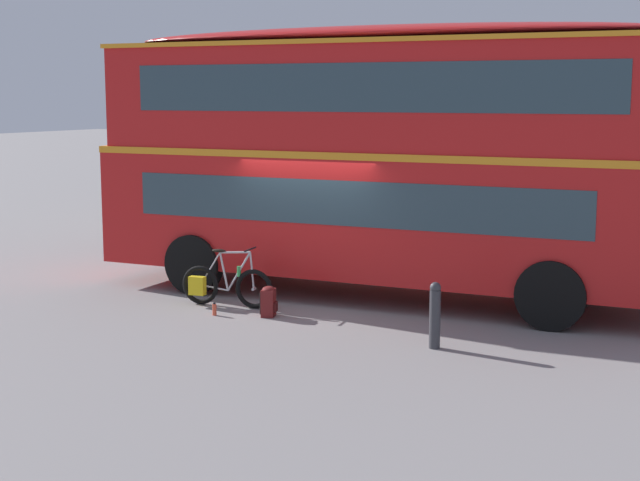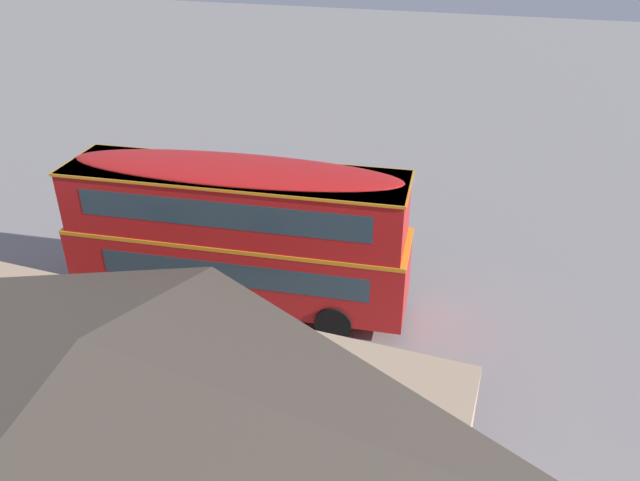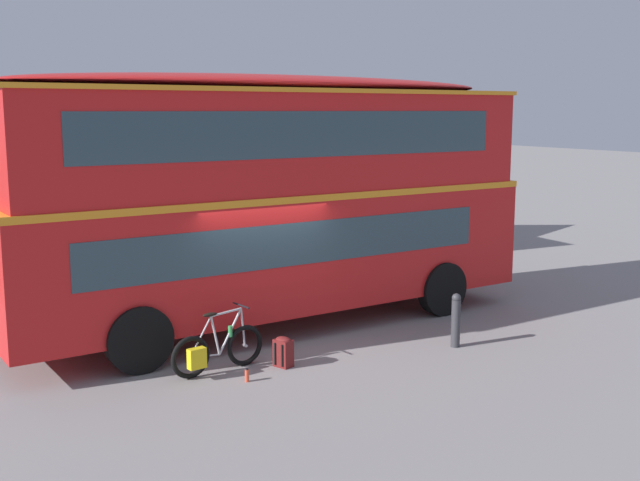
% 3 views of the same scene
% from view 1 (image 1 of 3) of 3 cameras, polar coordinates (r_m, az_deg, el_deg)
% --- Properties ---
extents(ground_plane, '(120.00, 120.00, 0.00)m').
position_cam_1_polar(ground_plane, '(16.94, 0.20, -3.56)').
color(ground_plane, gray).
extents(double_decker_bus, '(10.61, 3.36, 4.79)m').
position_cam_1_polar(double_decker_bus, '(16.86, 3.88, 5.44)').
color(double_decker_bus, black).
rests_on(double_decker_bus, ground).
extents(touring_bicycle, '(1.68, 0.64, 1.03)m').
position_cam_1_polar(touring_bicycle, '(16.43, -5.82, -2.68)').
color(touring_bicycle, black).
rests_on(touring_bicycle, ground).
extents(backpack_on_ground, '(0.32, 0.35, 0.50)m').
position_cam_1_polar(backpack_on_ground, '(15.67, -3.10, -3.63)').
color(backpack_on_ground, maroon).
rests_on(backpack_on_ground, ground).
extents(water_bottle_red_squeeze, '(0.07, 0.07, 0.22)m').
position_cam_1_polar(water_bottle_red_squeeze, '(15.84, -6.35, -4.13)').
color(water_bottle_red_squeeze, '#D84C33').
rests_on(water_bottle_red_squeeze, ground).
extents(pub_building, '(14.62, 7.50, 4.43)m').
position_cam_1_polar(pub_building, '(24.31, 10.92, 5.41)').
color(pub_building, tan).
rests_on(pub_building, ground).
extents(kerb_bollard, '(0.16, 0.16, 0.97)m').
position_cam_1_polar(kerb_bollard, '(13.76, 6.90, -4.42)').
color(kerb_bollard, '#333338').
rests_on(kerb_bollard, ground).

